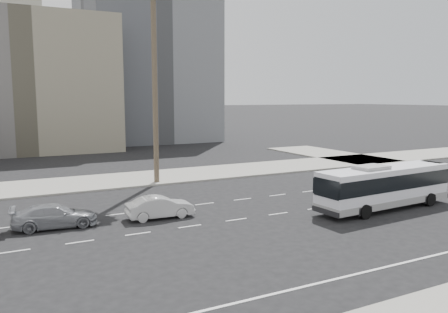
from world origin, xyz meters
TOP-DOWN VIEW (x-y plane):
  - ground at (0.00, 0.00)m, footprint 700.00×700.00m
  - sidewalk_north at (0.00, 15.50)m, footprint 120.00×7.00m
  - midrise_beige_west at (-12.00, 45.00)m, footprint 24.00×18.00m
  - midrise_gray_center at (8.00, 52.00)m, footprint 20.00×20.00m
  - civic_tower at (-2.00, 250.00)m, footprint 42.00×42.00m
  - highrise_right at (45.00, 230.00)m, footprint 26.00×26.00m
  - highrise_far at (70.00, 260.00)m, footprint 22.00×22.00m
  - city_bus at (6.89, -2.05)m, footprint 10.41×2.95m
  - car_a at (-6.88, 2.51)m, footprint 1.62×4.12m
  - car_b at (-12.78, 3.33)m, footprint 2.25×4.72m

SIDE VIEW (x-z plane):
  - ground at x=0.00m, z-range 0.00..0.00m
  - sidewalk_north at x=0.00m, z-range 0.00..0.15m
  - car_b at x=-12.78m, z-range 0.00..1.33m
  - car_a at x=-6.88m, z-range 0.00..1.33m
  - city_bus at x=6.89m, z-range 0.07..3.03m
  - midrise_beige_west at x=-12.00m, z-range 0.00..18.00m
  - midrise_gray_center at x=8.00m, z-range 0.00..26.00m
  - highrise_far at x=70.00m, z-range 0.00..60.00m
  - highrise_right at x=45.00m, z-range 0.00..70.00m
  - civic_tower at x=-2.00m, z-range -25.67..103.33m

